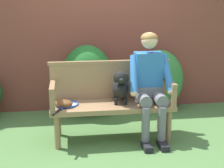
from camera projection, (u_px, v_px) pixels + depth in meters
ground_plane at (112, 138)px, 4.09m from camera, size 40.00×40.00×0.00m
brick_garden_fence at (100, 36)px, 5.09m from camera, size 8.00×0.30×2.34m
hedge_bush_far_left at (159, 80)px, 5.06m from camera, size 0.78×0.55×0.97m
hedge_bush_mid_left at (87, 80)px, 4.89m from camera, size 0.81×0.78×1.07m
garden_bench at (112, 108)px, 3.98m from camera, size 1.52×0.51×0.47m
bench_backrest at (110, 79)px, 4.12m from camera, size 1.56×0.06×0.50m
bench_armrest_left_end at (52, 92)px, 3.74m from camera, size 0.06×0.51×0.28m
bench_armrest_right_end at (171, 88)px, 3.93m from camera, size 0.06×0.51×0.28m
person_seated at (150, 82)px, 3.95m from camera, size 0.56×0.66×1.34m
dog_on_bench at (121, 87)px, 3.91m from camera, size 0.23×0.44×0.43m
tennis_racket at (66, 105)px, 3.88m from camera, size 0.38×0.58×0.03m
baseball_glove at (64, 103)px, 3.82m from camera, size 0.26×0.23×0.09m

